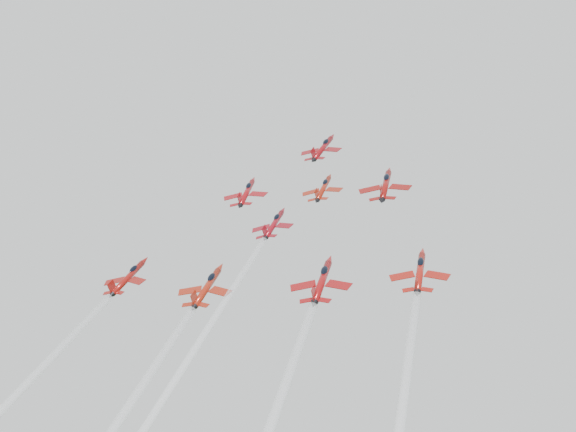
% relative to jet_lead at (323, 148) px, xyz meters
% --- Properties ---
extents(jet_lead, '(9.81, 12.02, 9.30)m').
position_rel_jet_lead_xyz_m(jet_lead, '(0.00, 0.00, 0.00)').
color(jet_lead, maroon).
extents(jet_row2_left, '(9.57, 11.73, 9.08)m').
position_rel_jet_lead_xyz_m(jet_row2_left, '(-11.45, -15.03, -11.44)').
color(jet_row2_left, maroon).
extents(jet_row2_center, '(8.56, 10.49, 8.12)m').
position_rel_jet_lead_xyz_m(jet_row2_center, '(5.37, -15.25, -11.61)').
color(jet_row2_center, '#A0200F').
extents(jet_row2_right, '(10.32, 12.65, 9.79)m').
position_rel_jet_lead_xyz_m(jet_row2_right, '(18.12, -15.45, -11.75)').
color(jet_row2_right, maroon).
extents(jet_center, '(8.57, 74.98, 57.41)m').
position_rel_jet_lead_xyz_m(jet_center, '(-0.85, -58.97, -44.93)').
color(jet_center, maroon).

